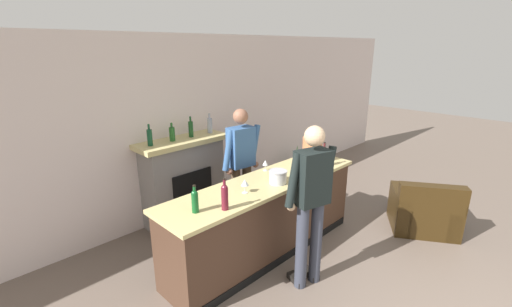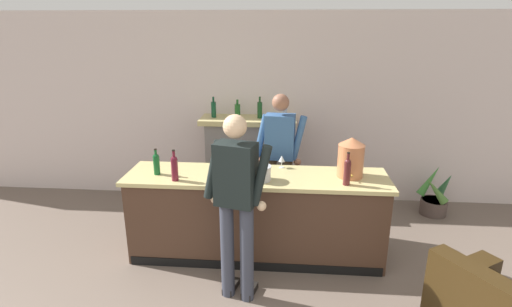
{
  "view_description": "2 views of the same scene",
  "coord_description": "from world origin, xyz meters",
  "px_view_note": "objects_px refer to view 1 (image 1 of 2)",
  "views": [
    {
      "loc": [
        -2.69,
        0.1,
        2.58
      ],
      "look_at": [
        0.23,
        3.01,
        1.27
      ],
      "focal_mm": 24.0,
      "sensor_mm": 36.0,
      "label": 1
    },
    {
      "loc": [
        0.49,
        -1.3,
        2.55
      ],
      "look_at": [
        0.11,
        3.24,
        1.08
      ],
      "focal_mm": 28.0,
      "sensor_mm": 36.0,
      "label": 2
    }
  ],
  "objects_px": {
    "fireplace_stone": "(184,180)",
    "person_bartender": "(241,164)",
    "potted_plant_corner": "(302,167)",
    "wine_glass_back_row": "(265,163)",
    "person_customer": "(311,201)",
    "ice_bucket_steel": "(278,177)",
    "copper_dispenser": "(312,147)",
    "armchair_black": "(424,213)",
    "wine_glass_near_bucket": "(245,183)",
    "wine_bottle_merlot_tall": "(195,200)",
    "wine_bottle_cabernet_heavy": "(225,196)",
    "wine_bottle_chardonnay_pale": "(324,156)"
  },
  "relations": [
    {
      "from": "fireplace_stone",
      "to": "wine_glass_near_bucket",
      "type": "relative_size",
      "value": 9.89
    },
    {
      "from": "wine_bottle_merlot_tall",
      "to": "wine_glass_back_row",
      "type": "xyz_separation_m",
      "value": [
        1.36,
        0.33,
        -0.03
      ]
    },
    {
      "from": "person_customer",
      "to": "ice_bucket_steel",
      "type": "xyz_separation_m",
      "value": [
        0.18,
        0.62,
        0.05
      ]
    },
    {
      "from": "wine_bottle_cabernet_heavy",
      "to": "ice_bucket_steel",
      "type": "bearing_deg",
      "value": 5.05
    },
    {
      "from": "armchair_black",
      "to": "copper_dispenser",
      "type": "xyz_separation_m",
      "value": [
        -1.01,
        1.3,
        0.94
      ]
    },
    {
      "from": "armchair_black",
      "to": "wine_glass_near_bucket",
      "type": "height_order",
      "value": "wine_glass_near_bucket"
    },
    {
      "from": "ice_bucket_steel",
      "to": "wine_bottle_chardonnay_pale",
      "type": "height_order",
      "value": "wine_bottle_chardonnay_pale"
    },
    {
      "from": "wine_bottle_cabernet_heavy",
      "to": "person_customer",
      "type": "bearing_deg",
      "value": -36.82
    },
    {
      "from": "potted_plant_corner",
      "to": "wine_glass_back_row",
      "type": "height_order",
      "value": "wine_glass_back_row"
    },
    {
      "from": "person_bartender",
      "to": "wine_bottle_chardonnay_pale",
      "type": "xyz_separation_m",
      "value": [
        0.71,
        -0.89,
        0.16
      ]
    },
    {
      "from": "person_bartender",
      "to": "ice_bucket_steel",
      "type": "height_order",
      "value": "person_bartender"
    },
    {
      "from": "armchair_black",
      "to": "wine_bottle_chardonnay_pale",
      "type": "distance_m",
      "value": 1.74
    },
    {
      "from": "wine_bottle_merlot_tall",
      "to": "wine_bottle_chardonnay_pale",
      "type": "distance_m",
      "value": 2.04
    },
    {
      "from": "fireplace_stone",
      "to": "copper_dispenser",
      "type": "height_order",
      "value": "fireplace_stone"
    },
    {
      "from": "armchair_black",
      "to": "wine_glass_near_bucket",
      "type": "bearing_deg",
      "value": 154.1
    },
    {
      "from": "person_bartender",
      "to": "ice_bucket_steel",
      "type": "distance_m",
      "value": 0.86
    },
    {
      "from": "armchair_black",
      "to": "wine_glass_near_bucket",
      "type": "xyz_separation_m",
      "value": [
        -2.44,
        1.18,
        0.83
      ]
    },
    {
      "from": "potted_plant_corner",
      "to": "wine_bottle_chardonnay_pale",
      "type": "bearing_deg",
      "value": -135.11
    },
    {
      "from": "fireplace_stone",
      "to": "person_bartender",
      "type": "xyz_separation_m",
      "value": [
        0.47,
        -0.76,
        0.32
      ]
    },
    {
      "from": "fireplace_stone",
      "to": "wine_bottle_cabernet_heavy",
      "type": "xyz_separation_m",
      "value": [
        -0.61,
        -1.68,
        0.48
      ]
    },
    {
      "from": "armchair_black",
      "to": "wine_bottle_merlot_tall",
      "type": "distance_m",
      "value": 3.43
    },
    {
      "from": "person_bartender",
      "to": "wine_bottle_cabernet_heavy",
      "type": "xyz_separation_m",
      "value": [
        -1.08,
        -0.92,
        0.16
      ]
    },
    {
      "from": "person_customer",
      "to": "wine_glass_back_row",
      "type": "relative_size",
      "value": 12.49
    },
    {
      "from": "armchair_black",
      "to": "wine_glass_back_row",
      "type": "height_order",
      "value": "wine_glass_back_row"
    },
    {
      "from": "potted_plant_corner",
      "to": "copper_dispenser",
      "type": "distance_m",
      "value": 2.09
    },
    {
      "from": "armchair_black",
      "to": "wine_glass_back_row",
      "type": "relative_size",
      "value": 7.73
    },
    {
      "from": "wine_bottle_cabernet_heavy",
      "to": "wine_bottle_chardonnay_pale",
      "type": "xyz_separation_m",
      "value": [
        1.79,
        0.03,
        0.0
      ]
    },
    {
      "from": "fireplace_stone",
      "to": "person_bartender",
      "type": "relative_size",
      "value": 0.91
    },
    {
      "from": "potted_plant_corner",
      "to": "ice_bucket_steel",
      "type": "bearing_deg",
      "value": -149.07
    },
    {
      "from": "person_customer",
      "to": "person_bartender",
      "type": "xyz_separation_m",
      "value": [
        0.35,
        1.46,
        -0.04
      ]
    },
    {
      "from": "copper_dispenser",
      "to": "wine_bottle_cabernet_heavy",
      "type": "height_order",
      "value": "copper_dispenser"
    },
    {
      "from": "person_customer",
      "to": "wine_bottle_merlot_tall",
      "type": "bearing_deg",
      "value": 144.09
    },
    {
      "from": "person_bartender",
      "to": "wine_bottle_merlot_tall",
      "type": "height_order",
      "value": "person_bartender"
    },
    {
      "from": "person_customer",
      "to": "wine_glass_near_bucket",
      "type": "height_order",
      "value": "person_customer"
    },
    {
      "from": "person_customer",
      "to": "wine_bottle_chardonnay_pale",
      "type": "height_order",
      "value": "person_customer"
    },
    {
      "from": "person_customer",
      "to": "wine_bottle_chardonnay_pale",
      "type": "bearing_deg",
      "value": 28.13
    },
    {
      "from": "copper_dispenser",
      "to": "ice_bucket_steel",
      "type": "relative_size",
      "value": 1.97
    },
    {
      "from": "fireplace_stone",
      "to": "ice_bucket_steel",
      "type": "relative_size",
      "value": 7.18
    },
    {
      "from": "person_bartender",
      "to": "wine_glass_back_row",
      "type": "height_order",
      "value": "person_bartender"
    },
    {
      "from": "wine_bottle_merlot_tall",
      "to": "wine_glass_near_bucket",
      "type": "bearing_deg",
      "value": -0.66
    },
    {
      "from": "wine_bottle_cabernet_heavy",
      "to": "wine_bottle_merlot_tall",
      "type": "relative_size",
      "value": 1.16
    },
    {
      "from": "wine_bottle_merlot_tall",
      "to": "wine_bottle_cabernet_heavy",
      "type": "bearing_deg",
      "value": -33.17
    },
    {
      "from": "wine_bottle_cabernet_heavy",
      "to": "wine_bottle_merlot_tall",
      "type": "distance_m",
      "value": 0.3
    },
    {
      "from": "copper_dispenser",
      "to": "fireplace_stone",
      "type": "bearing_deg",
      "value": 131.48
    },
    {
      "from": "potted_plant_corner",
      "to": "wine_bottle_merlot_tall",
      "type": "distance_m",
      "value": 3.84
    },
    {
      "from": "copper_dispenser",
      "to": "wine_glass_back_row",
      "type": "bearing_deg",
      "value": 163.74
    },
    {
      "from": "person_bartender",
      "to": "wine_bottle_chardonnay_pale",
      "type": "height_order",
      "value": "person_bartender"
    },
    {
      "from": "wine_bottle_chardonnay_pale",
      "to": "wine_bottle_merlot_tall",
      "type": "bearing_deg",
      "value": 176.23
    },
    {
      "from": "potted_plant_corner",
      "to": "person_customer",
      "type": "relative_size",
      "value": 0.37
    },
    {
      "from": "person_customer",
      "to": "wine_glass_back_row",
      "type": "bearing_deg",
      "value": 69.28
    }
  ]
}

